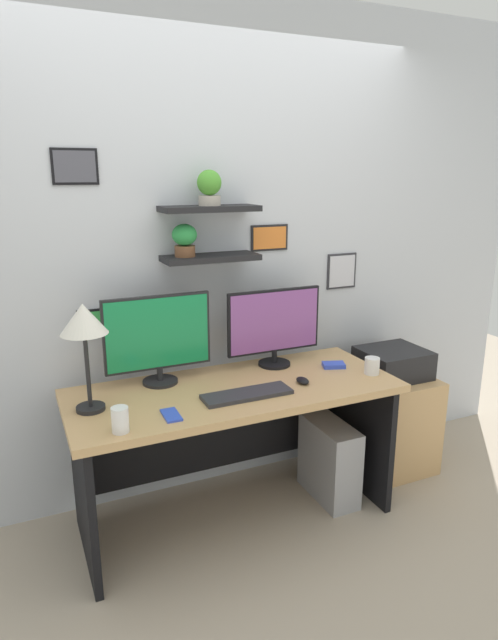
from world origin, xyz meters
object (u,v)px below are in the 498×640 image
object	(u,v)px
computer_mouse	(303,381)
monitor_left	(158,337)
keyboard	(247,394)
printer	(393,363)
desk	(231,421)
water_cup	(120,420)
coffee_mug	(372,366)
monitor_right	(274,325)
cell_phone	(171,415)
scissors_tray	(334,365)
desk_lamp	(84,325)
drawer_cabinet	(389,420)
computer_tower_right	(329,460)

from	to	relation	value
computer_mouse	monitor_left	bearing A→B (deg)	154.65
keyboard	printer	bearing A→B (deg)	13.12
desk	water_cup	distance (m)	0.74
coffee_mug	printer	distance (m)	0.45
desk	computer_mouse	distance (m)	0.43
keyboard	monitor_right	bearing A→B (deg)	47.37
computer_mouse	cell_phone	distance (m)	0.73
coffee_mug	computer_mouse	bearing A→B (deg)	175.53
desk	printer	distance (m)	1.10
desk	monitor_left	xyz separation A→B (m)	(-0.33, 0.16, 0.45)
desk	cell_phone	bearing A→B (deg)	-147.22
scissors_tray	printer	world-z (taller)	scissors_tray
desk_lamp	drawer_cabinet	size ratio (longest dim) A/B	0.84
water_cup	coffee_mug	bearing A→B (deg)	5.32
computer_mouse	water_cup	size ratio (longest dim) A/B	0.82
printer	desk	bearing A→B (deg)	-176.47
monitor_right	computer_mouse	bearing A→B (deg)	-88.66
desk_lamp	cell_phone	bearing A→B (deg)	-34.05
monitor_right	desk_lamp	distance (m)	1.06
drawer_cabinet	monitor_left	bearing A→B (deg)	176.19
coffee_mug	printer	bearing A→B (deg)	35.59
monitor_left	drawer_cabinet	world-z (taller)	monitor_left
monitor_left	keyboard	size ratio (longest dim) A/B	1.24
computer_mouse	coffee_mug	distance (m)	0.41
computer_mouse	cell_phone	xyz separation A→B (m)	(-0.72, -0.10, -0.01)
cell_phone	computer_tower_right	world-z (taller)	cell_phone
scissors_tray	drawer_cabinet	bearing A→B (deg)	9.45
computer_tower_right	keyboard	bearing A→B (deg)	-169.94
computer_mouse	scissors_tray	bearing A→B (deg)	26.69
water_cup	computer_tower_right	world-z (taller)	water_cup
desk	cell_phone	world-z (taller)	cell_phone
printer	computer_tower_right	bearing A→B (deg)	-163.78
monitor_right	scissors_tray	distance (m)	0.40
monitor_right	scissors_tray	bearing A→B (deg)	-31.52
desk	monitor_left	size ratio (longest dim) A/B	3.04
keyboard	desk	bearing A→B (deg)	92.43
keyboard	scissors_tray	bearing A→B (deg)	15.96
drawer_cabinet	printer	distance (m)	0.38
computer_mouse	printer	xyz separation A→B (m)	(0.76, 0.22, -0.09)
monitor_right	computer_tower_right	distance (m)	0.83
computer_mouse	scissors_tray	xyz separation A→B (m)	(0.28, 0.14, -0.00)
monitor_right	desk_lamp	size ratio (longest dim) A/B	1.11
drawer_cabinet	computer_mouse	bearing A→B (deg)	-163.85
computer_mouse	scissors_tray	size ratio (longest dim) A/B	0.75
monitor_left	drawer_cabinet	size ratio (longest dim) A/B	0.92
cell_phone	scissors_tray	world-z (taller)	scissors_tray
monitor_left	keyboard	world-z (taller)	monitor_left
desk	keyboard	xyz separation A→B (m)	(0.01, -0.19, 0.22)
coffee_mug	scissors_tray	xyz separation A→B (m)	(-0.13, 0.17, -0.03)
coffee_mug	scissors_tray	distance (m)	0.22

